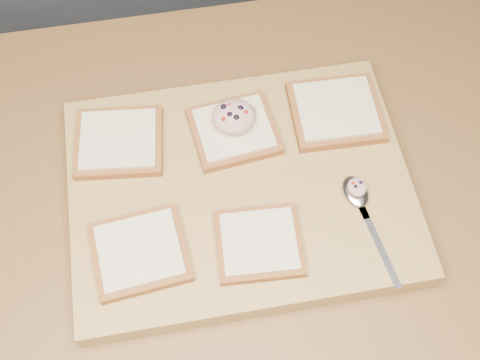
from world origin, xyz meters
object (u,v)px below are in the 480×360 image
Objects in this scene: cutting_board at (240,190)px; bread_far_center at (234,130)px; tuna_salad_dollop at (234,116)px; spoon at (359,199)px.

bread_far_center is at bearing 86.02° from cutting_board.
tuna_salad_dollop is at bearing 82.46° from bread_far_center.
tuna_salad_dollop is 0.21m from spoon.
spoon is (0.15, -0.15, -0.03)m from tuna_salad_dollop.
tuna_salad_dollop is at bearing 135.35° from spoon.
cutting_board is at bearing -93.98° from bread_far_center.
bread_far_center is 0.20m from spoon.
cutting_board is 3.66× the size of bread_far_center.
bread_far_center is 2.08× the size of tuna_salad_dollop.
spoon is at bearing -42.62° from bread_far_center.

